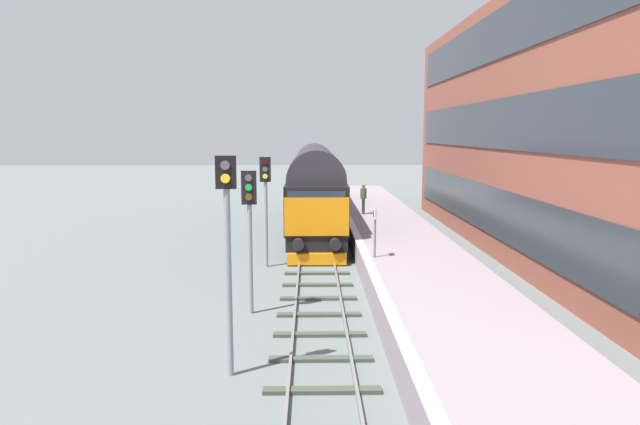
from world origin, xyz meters
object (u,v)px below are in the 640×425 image
at_px(signal_post_near, 228,243).
at_px(platform_number_sign, 375,225).
at_px(diesel_locomotive, 315,186).
at_px(waiting_passenger, 363,196).
at_px(signal_post_far, 266,197).
at_px(signal_post_mid, 250,223).

distance_m(signal_post_near, platform_number_sign, 8.70).
bearing_deg(signal_post_near, diesel_locomotive, 83.94).
height_order(signal_post_near, waiting_passenger, signal_post_near).
bearing_deg(platform_number_sign, signal_post_near, -118.06).
relative_size(diesel_locomotive, signal_post_far, 3.96).
relative_size(signal_post_mid, signal_post_far, 0.97).
bearing_deg(waiting_passenger, platform_number_sign, 173.06).
distance_m(signal_post_far, platform_number_sign, 4.97).
bearing_deg(waiting_passenger, diesel_locomotive, 70.46).
bearing_deg(waiting_passenger, signal_post_far, 146.33).
relative_size(signal_post_mid, waiting_passenger, 2.63).
bearing_deg(signal_post_near, signal_post_mid, 90.00).
relative_size(signal_post_far, waiting_passenger, 2.72).
relative_size(diesel_locomotive, platform_number_sign, 10.15).
distance_m(diesel_locomotive, signal_post_mid, 15.00).
relative_size(signal_post_near, signal_post_far, 1.11).
xyz_separation_m(signal_post_near, platform_number_sign, (4.07, 7.64, -0.86)).
xyz_separation_m(signal_post_mid, platform_number_sign, (4.07, 3.23, -0.61)).
bearing_deg(signal_post_mid, waiting_passenger, 71.66).
xyz_separation_m(diesel_locomotive, platform_number_sign, (2.03, -11.63, -0.30)).
bearing_deg(signal_post_mid, signal_post_far, 90.00).
bearing_deg(diesel_locomotive, platform_number_sign, -80.12).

